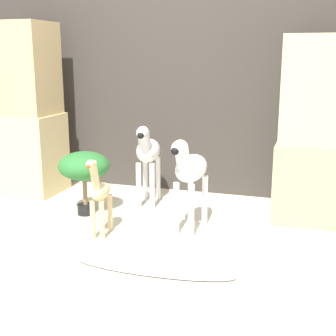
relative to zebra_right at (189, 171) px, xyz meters
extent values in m
plane|color=beige|center=(-0.43, -0.46, -0.46)|extent=(14.00, 14.00, 0.00)
cube|color=#38332D|center=(-0.43, 1.05, 0.64)|extent=(6.40, 0.08, 2.20)
cube|color=#DBC184|center=(-1.72, 0.54, -0.09)|extent=(0.60, 0.50, 0.74)
cube|color=tan|center=(-1.72, 0.54, 0.69)|extent=(0.56, 0.46, 0.82)
cube|color=tan|center=(0.86, 0.54, -0.16)|extent=(0.60, 0.50, 0.61)
cube|color=#DBC184|center=(0.86, 0.54, 0.55)|extent=(0.56, 0.46, 0.81)
cylinder|color=white|center=(0.04, -0.11, -0.27)|extent=(0.04, 0.04, 0.39)
cylinder|color=white|center=(-0.07, -0.09, -0.27)|extent=(0.04, 0.04, 0.39)
cylinder|color=white|center=(0.08, 0.16, -0.27)|extent=(0.04, 0.04, 0.39)
cylinder|color=white|center=(-0.04, 0.18, -0.27)|extent=(0.04, 0.04, 0.39)
ellipsoid|color=white|center=(0.00, 0.03, 0.01)|extent=(0.24, 0.41, 0.20)
cylinder|color=white|center=(-0.02, -0.13, 0.13)|extent=(0.12, 0.15, 0.19)
ellipsoid|color=white|center=(-0.02, -0.18, 0.20)|extent=(0.12, 0.19, 0.11)
sphere|color=black|center=(-0.03, -0.25, 0.19)|extent=(0.05, 0.05, 0.05)
cube|color=black|center=(-0.02, -0.13, 0.14)|extent=(0.03, 0.08, 0.15)
cylinder|color=white|center=(-0.44, 0.41, -0.27)|extent=(0.04, 0.04, 0.39)
cylinder|color=white|center=(-0.55, 0.40, -0.27)|extent=(0.04, 0.04, 0.39)
cylinder|color=white|center=(-0.47, 0.68, -0.27)|extent=(0.04, 0.04, 0.39)
cylinder|color=white|center=(-0.59, 0.66, -0.27)|extent=(0.04, 0.04, 0.39)
ellipsoid|color=white|center=(-0.51, 0.54, 0.01)|extent=(0.25, 0.41, 0.20)
cylinder|color=white|center=(-0.49, 0.38, 0.13)|extent=(0.12, 0.16, 0.19)
ellipsoid|color=white|center=(-0.48, 0.33, 0.20)|extent=(0.13, 0.19, 0.11)
sphere|color=black|center=(-0.47, 0.25, 0.19)|extent=(0.05, 0.05, 0.05)
cube|color=black|center=(-0.49, 0.38, 0.14)|extent=(0.04, 0.08, 0.15)
cylinder|color=#E0C184|center=(-0.54, -0.34, -0.32)|extent=(0.04, 0.04, 0.28)
cylinder|color=#E0C184|center=(-0.61, -0.35, -0.32)|extent=(0.04, 0.04, 0.28)
cylinder|color=#E0C184|center=(-0.56, -0.16, -0.32)|extent=(0.04, 0.04, 0.28)
cylinder|color=#E0C184|center=(-0.63, -0.17, -0.32)|extent=(0.04, 0.04, 0.28)
ellipsoid|color=#E0C184|center=(-0.59, -0.25, -0.14)|extent=(0.14, 0.27, 0.11)
cylinder|color=#E0C184|center=(-0.57, -0.37, 0.00)|extent=(0.07, 0.13, 0.24)
ellipsoid|color=#E0C184|center=(-0.57, -0.44, 0.10)|extent=(0.07, 0.11, 0.06)
sphere|color=brown|center=(-0.56, -0.48, 0.10)|extent=(0.03, 0.03, 0.03)
cylinder|color=black|center=(-0.90, 0.10, -0.42)|extent=(0.13, 0.13, 0.08)
cylinder|color=brown|center=(-0.90, 0.10, -0.27)|extent=(0.04, 0.04, 0.21)
ellipsoid|color=#286B2D|center=(-0.90, 0.10, -0.05)|extent=(0.41, 0.41, 0.23)
ellipsoid|color=silver|center=(-0.04, -0.69, -0.45)|extent=(1.02, 0.26, 0.03)
cone|color=white|center=(-0.39, -0.70, -0.41)|extent=(0.07, 0.07, 0.05)
camera|label=1|loc=(0.84, -3.16, 0.82)|focal=50.00mm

